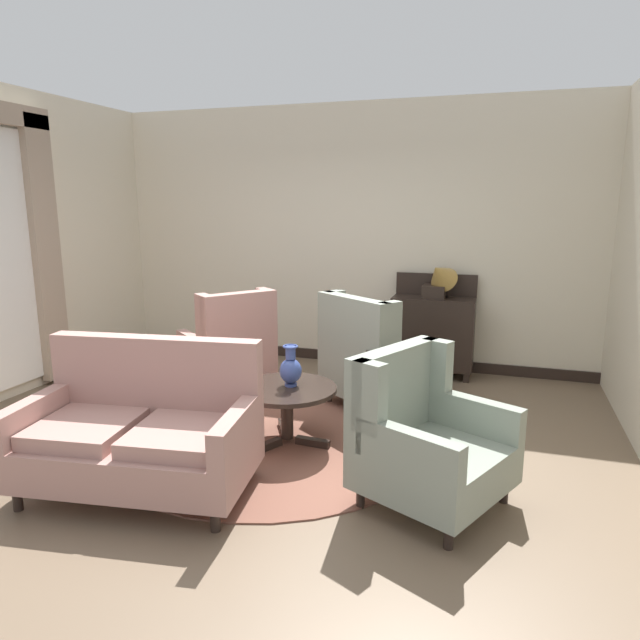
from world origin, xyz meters
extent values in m
plane|color=brown|center=(0.00, 0.00, 0.00)|extent=(8.00, 8.00, 0.00)
cube|color=beige|center=(0.00, 2.67, 1.50)|extent=(5.87, 0.08, 3.00)
cube|color=beige|center=(-2.86, 0.80, 1.50)|extent=(0.08, 3.74, 3.00)
cube|color=black|center=(0.00, 2.62, 0.06)|extent=(5.71, 0.03, 0.12)
cylinder|color=brown|center=(0.00, 0.30, 0.01)|extent=(2.68, 2.68, 0.01)
cube|color=tan|center=(-2.74, 0.91, 1.40)|extent=(0.10, 0.32, 2.68)
cylinder|color=black|center=(0.18, 0.19, 0.45)|extent=(0.79, 0.79, 0.04)
cylinder|color=black|center=(0.18, 0.19, 0.24)|extent=(0.10, 0.10, 0.39)
cube|color=black|center=(0.40, 0.18, 0.04)|extent=(0.28, 0.08, 0.07)
cube|color=black|center=(0.07, 0.39, 0.04)|extent=(0.19, 0.27, 0.07)
cube|color=black|center=(0.08, 0.00, 0.04)|extent=(0.18, 0.28, 0.07)
cylinder|color=#384C93|center=(0.20, 0.23, 0.48)|extent=(0.10, 0.10, 0.02)
ellipsoid|color=#384C93|center=(0.20, 0.23, 0.60)|extent=(0.18, 0.18, 0.20)
cylinder|color=#384C93|center=(0.20, 0.23, 0.75)|extent=(0.08, 0.08, 0.10)
torus|color=#384C93|center=(0.20, 0.23, 0.80)|extent=(0.12, 0.12, 0.02)
cube|color=tan|center=(-0.47, -0.86, 0.27)|extent=(1.60, 1.01, 0.26)
cube|color=tan|center=(-0.52, -0.53, 0.70)|extent=(1.51, 0.34, 0.59)
cube|color=tan|center=(-0.79, -0.94, 0.45)|extent=(0.68, 0.69, 0.10)
cube|color=tan|center=(-0.14, -0.86, 0.45)|extent=(0.68, 0.69, 0.10)
cube|color=tan|center=(-1.16, -1.00, 0.52)|extent=(0.20, 0.72, 0.23)
cube|color=tan|center=(0.23, -0.82, 0.52)|extent=(0.20, 0.72, 0.23)
cylinder|color=black|center=(-1.07, -1.27, 0.07)|extent=(0.06, 0.06, 0.14)
cylinder|color=black|center=(0.22, -1.10, 0.07)|extent=(0.06, 0.06, 0.14)
cylinder|color=black|center=(-1.16, -0.62, 0.07)|extent=(0.06, 0.06, 0.14)
cylinder|color=black|center=(0.13, -0.45, 0.07)|extent=(0.06, 0.06, 0.14)
cube|color=gray|center=(0.70, 1.26, 0.28)|extent=(1.16, 1.15, 0.29)
cube|color=gray|center=(0.51, 0.99, 0.75)|extent=(0.78, 0.60, 0.65)
cube|color=gray|center=(0.86, 0.85, 0.83)|extent=(0.20, 0.22, 0.50)
cube|color=gray|center=(0.25, 1.28, 0.83)|extent=(0.20, 0.22, 0.50)
cube|color=gray|center=(1.03, 1.09, 0.52)|extent=(0.49, 0.64, 0.19)
cube|color=gray|center=(0.42, 1.52, 0.52)|extent=(0.49, 0.64, 0.19)
cylinder|color=black|center=(1.17, 1.33, 0.07)|extent=(0.06, 0.06, 0.14)
cylinder|color=black|center=(0.60, 1.73, 0.07)|extent=(0.06, 0.06, 0.14)
cylinder|color=black|center=(0.79, 0.80, 0.07)|extent=(0.06, 0.06, 0.14)
cylinder|color=black|center=(0.23, 1.19, 0.07)|extent=(0.06, 0.06, 0.14)
cube|color=gray|center=(1.41, -0.41, 0.27)|extent=(1.08, 1.10, 0.26)
cube|color=gray|center=(1.11, -0.27, 0.69)|extent=(0.49, 0.82, 0.58)
cube|color=gray|center=(1.03, -0.64, 0.76)|extent=(0.22, 0.18, 0.44)
cube|color=gray|center=(1.35, 0.03, 0.76)|extent=(0.22, 0.18, 0.44)
cube|color=gray|center=(1.29, -0.76, 0.52)|extent=(0.67, 0.39, 0.23)
cube|color=gray|center=(1.61, -0.09, 0.52)|extent=(0.67, 0.39, 0.23)
cylinder|color=black|center=(1.55, -0.85, 0.07)|extent=(0.06, 0.06, 0.14)
cylinder|color=black|center=(1.84, -0.24, 0.07)|extent=(0.06, 0.06, 0.14)
cylinder|color=black|center=(0.97, -0.58, 0.07)|extent=(0.06, 0.06, 0.14)
cylinder|color=black|center=(1.27, 0.04, 0.07)|extent=(0.06, 0.06, 0.14)
cube|color=tan|center=(-0.84, 1.14, 0.28)|extent=(1.08, 1.07, 0.29)
cube|color=tan|center=(-0.58, 0.94, 0.75)|extent=(0.56, 0.66, 0.65)
cube|color=tan|center=(-0.45, 1.24, 0.83)|extent=(0.22, 0.20, 0.49)
cube|color=tan|center=(-0.84, 0.75, 0.83)|extent=(0.22, 0.20, 0.49)
cube|color=tan|center=(-0.68, 1.42, 0.53)|extent=(0.61, 0.51, 0.20)
cube|color=tan|center=(-1.07, 0.93, 0.53)|extent=(0.61, 0.51, 0.20)
cylinder|color=black|center=(-0.91, 1.57, 0.07)|extent=(0.06, 0.06, 0.14)
cylinder|color=black|center=(-1.27, 1.12, 0.07)|extent=(0.06, 0.06, 0.14)
cylinder|color=black|center=(-0.41, 1.17, 0.07)|extent=(0.06, 0.06, 0.14)
cylinder|color=black|center=(-0.76, 0.72, 0.07)|extent=(0.06, 0.06, 0.14)
cylinder|color=black|center=(0.92, 0.86, 0.65)|extent=(0.51, 0.51, 0.03)
cylinder|color=black|center=(0.92, 0.86, 0.32)|extent=(0.07, 0.07, 0.64)
cylinder|color=black|center=(0.92, 0.86, 0.02)|extent=(0.33, 0.33, 0.04)
cube|color=black|center=(1.06, 2.37, 0.49)|extent=(0.89, 0.38, 0.78)
cube|color=black|center=(1.06, 2.54, 1.00)|extent=(0.89, 0.04, 0.24)
cube|color=black|center=(0.67, 2.23, 0.05)|extent=(0.06, 0.06, 0.10)
cube|color=black|center=(1.45, 2.23, 0.05)|extent=(0.06, 0.06, 0.10)
cube|color=black|center=(0.67, 2.51, 0.05)|extent=(0.06, 0.06, 0.10)
cube|color=black|center=(1.45, 2.51, 0.05)|extent=(0.06, 0.06, 0.10)
cube|color=black|center=(1.06, 2.35, 0.95)|extent=(0.24, 0.24, 0.14)
cone|color=#B28942|center=(1.12, 2.27, 1.15)|extent=(0.42, 0.48, 0.40)
camera|label=1|loc=(1.73, -3.78, 1.91)|focal=31.73mm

